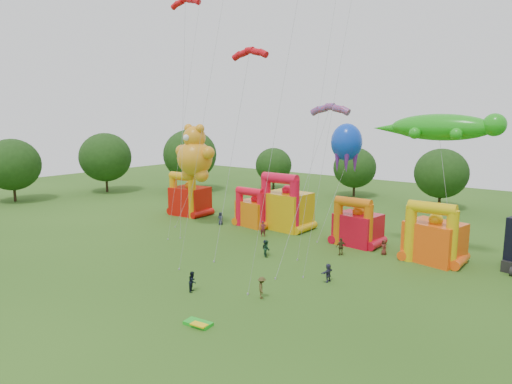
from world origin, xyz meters
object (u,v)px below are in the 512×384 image
Objects in this scene: octopus_kite at (344,155)px; spectator_4 at (341,247)px; bouncy_castle_2 at (286,208)px; bouncy_castle_0 at (189,199)px; spectator_0 at (220,218)px; teddy_bear_kite at (193,163)px; gecko_kite at (443,165)px.

octopus_kite reaches higher than spectator_4.
bouncy_castle_0 is at bearing -173.90° from bouncy_castle_2.
spectator_4 is at bearing -28.07° from bouncy_castle_2.
octopus_kite is at bearing 2.33° from spectator_0.
bouncy_castle_2 is 0.55× the size of teddy_bear_kite.
bouncy_castle_2 is 9.19m from spectator_0.
bouncy_castle_0 is 24.57m from octopus_kite.
teddy_bear_kite is at bearing -48.99° from spectator_4.
gecko_kite is at bearing 10.40° from teddy_bear_kite.
spectator_4 is (11.16, -5.95, -1.87)m from bouncy_castle_2.
octopus_kite is (-12.82, 3.49, 0.06)m from gecko_kite.
octopus_kite reaches higher than teddy_bear_kite.
bouncy_castle_0 is 0.87× the size of bouncy_castle_2.
octopus_kite is 7.27× the size of spectator_4.
teddy_bear_kite reaches higher than spectator_4.
spectator_4 is (21.64, 0.34, -7.53)m from teddy_bear_kite.
spectator_4 is at bearing -8.75° from bouncy_castle_0.
spectator_4 is (27.40, -4.22, -1.52)m from bouncy_castle_0.
octopus_kite reaches higher than bouncy_castle_0.
bouncy_castle_2 reaches higher than spectator_4.
gecko_kite is at bearing -15.22° from octopus_kite.
bouncy_castle_0 reaches higher than spectator_0.
bouncy_castle_2 is 13.47m from teddy_bear_kite.
gecko_kite is 1.08× the size of octopus_kite.
octopus_kite is at bearing -113.01° from spectator_4.
octopus_kite is at bearing 27.57° from teddy_bear_kite.
gecko_kite is (30.07, 5.52, 1.31)m from teddy_bear_kite.
bouncy_castle_0 is 0.47× the size of octopus_kite.
spectator_4 is (-8.43, -5.18, -8.84)m from gecko_kite.
bouncy_castle_0 is 36.58m from gecko_kite.
bouncy_castle_2 is 3.93× the size of spectator_4.
bouncy_castle_0 reaches higher than spectator_4.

